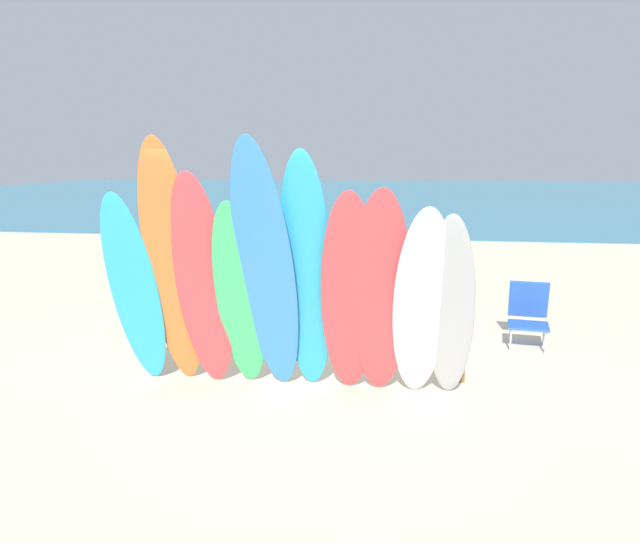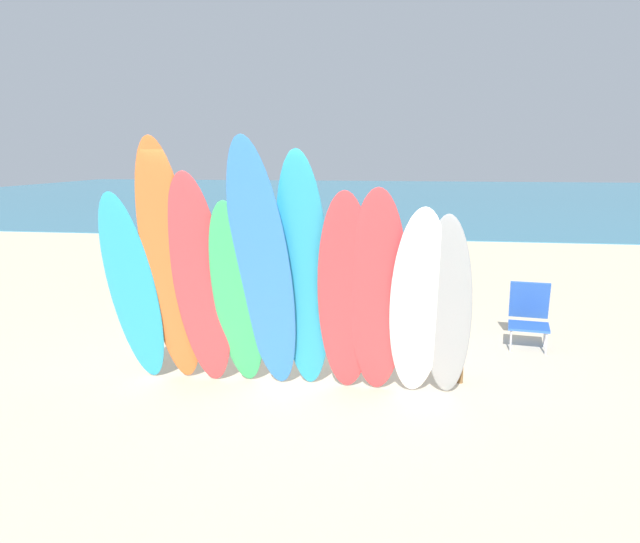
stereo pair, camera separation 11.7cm
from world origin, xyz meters
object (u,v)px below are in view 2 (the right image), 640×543
object	(u,v)px
surfboard_blue_4	(263,273)
surfboard_grey_9	(447,310)
beach_chair_red	(529,313)
surfboard_red_6	(346,297)
surfboard_red_2	(200,284)
surfboard_red_7	(377,297)
beachgoer_photographing	(300,257)
beachgoer_by_water	(179,251)
surfboard_rack	(300,328)
surfboard_teal_5	(304,278)
surfboard_white_8	(418,307)
surfboard_orange_1	(170,268)
surfboard_teal_0	(133,291)
surfboard_green_3	(237,298)

from	to	relation	value
surfboard_blue_4	surfboard_grey_9	bearing A→B (deg)	9.29
beach_chair_red	surfboard_red_6	bearing A→B (deg)	-125.55
surfboard_red_2	surfboard_red_6	xyz separation A→B (m)	(1.49, -0.00, -0.08)
surfboard_red_7	beachgoer_photographing	bearing A→B (deg)	109.24
beachgoer_by_water	surfboard_rack	bearing A→B (deg)	-178.84
surfboard_teal_5	surfboard_grey_9	distance (m)	1.42
surfboard_rack	surfboard_white_8	distance (m)	1.56
surfboard_red_2	beachgoer_by_water	size ratio (longest dim) A/B	1.51
beachgoer_photographing	surfboard_red_7	bearing A→B (deg)	140.27
surfboard_grey_9	beachgoer_photographing	bearing A→B (deg)	126.03
surfboard_blue_4	surfboard_red_6	world-z (taller)	surfboard_blue_4
surfboard_orange_1	beach_chair_red	bearing A→B (deg)	25.26
surfboard_red_2	surfboard_teal_5	size ratio (longest dim) A/B	0.91
surfboard_teal_5	surfboard_orange_1	bearing A→B (deg)	177.97
surfboard_grey_9	surfboard_teal_0	bearing A→B (deg)	-175.10
surfboard_teal_0	surfboard_white_8	xyz separation A→B (m)	(2.94, -0.05, -0.05)
surfboard_teal_0	surfboard_red_7	size ratio (longest dim) A/B	0.96
surfboard_red_6	beachgoer_by_water	distance (m)	4.64
surfboard_grey_9	beachgoer_by_water	world-z (taller)	surfboard_grey_9
surfboard_red_7	surfboard_blue_4	bearing A→B (deg)	-176.13
surfboard_rack	surfboard_orange_1	distance (m)	1.61
surfboard_orange_1	surfboard_blue_4	size ratio (longest dim) A/B	0.98
surfboard_green_3	beach_chair_red	bearing A→B (deg)	33.03
surfboard_red_7	beach_chair_red	world-z (taller)	surfboard_red_7
surfboard_blue_4	beach_chair_red	size ratio (longest dim) A/B	3.43
beachgoer_photographing	surfboard_red_2	bearing A→B (deg)	112.74
beachgoer_photographing	surfboard_red_6	bearing A→B (deg)	135.93
surfboard_teal_0	surfboard_red_6	xyz separation A→B (m)	(2.24, -0.04, 0.02)
surfboard_teal_0	surfboard_red_7	bearing A→B (deg)	2.96
surfboard_green_3	beachgoer_photographing	world-z (taller)	surfboard_green_3
surfboard_red_6	beachgoer_by_water	bearing A→B (deg)	127.89
surfboard_orange_1	beachgoer_by_water	xyz separation A→B (m)	(-1.30, 3.48, -0.40)
surfboard_green_3	surfboard_red_7	distance (m)	1.42
surfboard_green_3	beachgoer_by_water	bearing A→B (deg)	118.42
surfboard_rack	surfboard_red_2	bearing A→B (deg)	-141.36
surfboard_red_2	surfboard_green_3	distance (m)	0.40
surfboard_blue_4	beachgoer_photographing	distance (m)	3.76
surfboard_rack	surfboard_red_2	distance (m)	1.30
surfboard_green_3	surfboard_red_6	xyz separation A→B (m)	(1.11, -0.02, 0.05)
surfboard_orange_1	surfboard_teal_5	xyz separation A→B (m)	(1.38, 0.01, -0.06)
surfboard_green_3	surfboard_red_6	size ratio (longest dim) A/B	0.96
beach_chair_red	surfboard_grey_9	bearing A→B (deg)	-109.44
surfboard_red_6	surfboard_red_7	distance (m)	0.31
surfboard_grey_9	surfboard_red_7	bearing A→B (deg)	-172.94
surfboard_teal_0	surfboard_orange_1	xyz separation A→B (m)	(0.45, -0.06, 0.26)
surfboard_orange_1	surfboard_white_8	xyz separation A→B (m)	(2.49, 0.01, -0.31)
surfboard_red_6	surfboard_grey_9	world-z (taller)	surfboard_red_6
surfboard_teal_5	beachgoer_by_water	world-z (taller)	surfboard_teal_5
surfboard_orange_1	surfboard_blue_4	world-z (taller)	surfboard_orange_1
surfboard_grey_9	beachgoer_by_water	distance (m)	5.33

